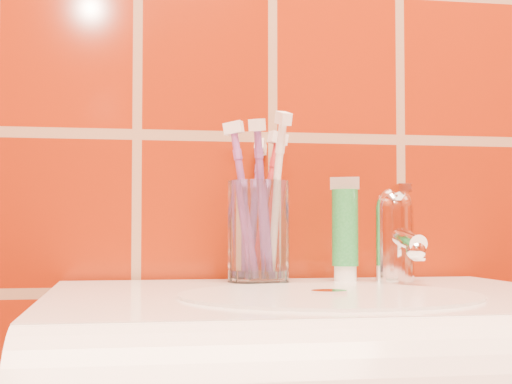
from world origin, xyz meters
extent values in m
cube|color=white|center=(0.00, 0.96, 0.77)|extent=(0.56, 0.46, 0.16)
cylinder|color=silver|center=(0.00, 0.91, 0.85)|extent=(0.30, 0.30, 0.00)
cylinder|color=white|center=(0.00, 0.91, 0.85)|extent=(0.04, 0.04, 0.00)
cylinder|color=white|center=(-0.03, 1.12, 0.91)|extent=(0.10, 0.10, 0.13)
cylinder|color=white|center=(0.08, 1.12, 0.86)|extent=(0.03, 0.03, 0.02)
cylinder|color=#1C7532|center=(0.08, 1.12, 0.92)|extent=(0.03, 0.03, 0.10)
cube|color=beige|center=(0.08, 1.12, 0.98)|extent=(0.04, 0.00, 0.02)
cylinder|color=white|center=(0.14, 1.09, 0.90)|extent=(0.05, 0.05, 0.09)
sphere|color=white|center=(0.14, 1.09, 0.94)|extent=(0.05, 0.05, 0.05)
cylinder|color=white|center=(0.14, 1.06, 0.91)|extent=(0.02, 0.09, 0.03)
cube|color=white|center=(0.14, 1.08, 0.96)|extent=(0.02, 0.06, 0.01)
camera|label=1|loc=(-0.20, 0.16, 0.92)|focal=55.00mm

